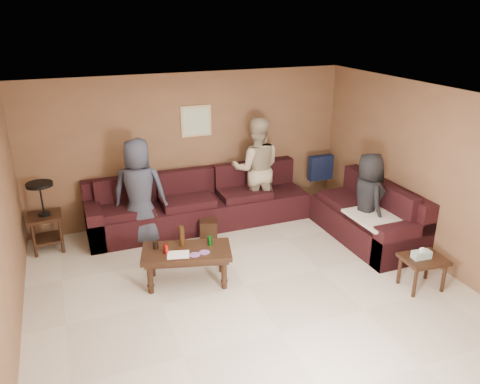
{
  "coord_description": "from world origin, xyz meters",
  "views": [
    {
      "loc": [
        -2.02,
        -4.95,
        3.44
      ],
      "look_at": [
        0.25,
        0.85,
        1.0
      ],
      "focal_mm": 35.0,
      "sensor_mm": 36.0,
      "label": 1
    }
  ],
  "objects_px": {
    "coffee_table": "(186,255)",
    "person_middle": "(256,169)",
    "waste_bin": "(208,230)",
    "end_table_left": "(44,215)",
    "person_left": "(140,192)",
    "side_table_right": "(423,261)",
    "sectional_sofa": "(257,212)",
    "person_right": "(367,201)"
  },
  "relations": [
    {
      "from": "coffee_table",
      "to": "person_middle",
      "type": "distance_m",
      "value": 2.42
    },
    {
      "from": "coffee_table",
      "to": "person_middle",
      "type": "height_order",
      "value": "person_middle"
    },
    {
      "from": "waste_bin",
      "to": "person_middle",
      "type": "distance_m",
      "value": 1.39
    },
    {
      "from": "end_table_left",
      "to": "person_left",
      "type": "xyz_separation_m",
      "value": [
        1.4,
        -0.24,
        0.27
      ]
    },
    {
      "from": "waste_bin",
      "to": "person_middle",
      "type": "xyz_separation_m",
      "value": [
        1.06,
        0.54,
        0.73
      ]
    },
    {
      "from": "person_left",
      "to": "side_table_right",
      "type": "bearing_deg",
      "value": 160.15
    },
    {
      "from": "sectional_sofa",
      "to": "waste_bin",
      "type": "relative_size",
      "value": 14.34
    },
    {
      "from": "person_left",
      "to": "person_right",
      "type": "height_order",
      "value": "person_left"
    },
    {
      "from": "coffee_table",
      "to": "person_left",
      "type": "height_order",
      "value": "person_left"
    },
    {
      "from": "person_middle",
      "to": "person_right",
      "type": "distance_m",
      "value": 1.98
    },
    {
      "from": "sectional_sofa",
      "to": "end_table_left",
      "type": "height_order",
      "value": "end_table_left"
    },
    {
      "from": "sectional_sofa",
      "to": "side_table_right",
      "type": "distance_m",
      "value": 2.72
    },
    {
      "from": "side_table_right",
      "to": "person_middle",
      "type": "bearing_deg",
      "value": 110.99
    },
    {
      "from": "side_table_right",
      "to": "person_middle",
      "type": "relative_size",
      "value": 0.33
    },
    {
      "from": "end_table_left",
      "to": "person_left",
      "type": "distance_m",
      "value": 1.44
    },
    {
      "from": "coffee_table",
      "to": "side_table_right",
      "type": "height_order",
      "value": "coffee_table"
    },
    {
      "from": "person_right",
      "to": "sectional_sofa",
      "type": "bearing_deg",
      "value": 58.43
    },
    {
      "from": "coffee_table",
      "to": "person_right",
      "type": "xyz_separation_m",
      "value": [
        2.84,
        0.04,
        0.33
      ]
    },
    {
      "from": "end_table_left",
      "to": "side_table_right",
      "type": "height_order",
      "value": "end_table_left"
    },
    {
      "from": "waste_bin",
      "to": "coffee_table",
      "type": "bearing_deg",
      "value": -120.6
    },
    {
      "from": "side_table_right",
      "to": "end_table_left",
      "type": "bearing_deg",
      "value": 147.28
    },
    {
      "from": "coffee_table",
      "to": "side_table_right",
      "type": "relative_size",
      "value": 2.15
    },
    {
      "from": "end_table_left",
      "to": "waste_bin",
      "type": "distance_m",
      "value": 2.48
    },
    {
      "from": "coffee_table",
      "to": "end_table_left",
      "type": "relative_size",
      "value": 1.18
    },
    {
      "from": "person_left",
      "to": "waste_bin",
      "type": "bearing_deg",
      "value": -177.92
    },
    {
      "from": "coffee_table",
      "to": "end_table_left",
      "type": "bearing_deg",
      "value": 136.04
    },
    {
      "from": "person_middle",
      "to": "person_right",
      "type": "xyz_separation_m",
      "value": [
        1.14,
        -1.61,
        -0.15
      ]
    },
    {
      "from": "sectional_sofa",
      "to": "coffee_table",
      "type": "relative_size",
      "value": 3.64
    },
    {
      "from": "waste_bin",
      "to": "person_middle",
      "type": "bearing_deg",
      "value": 27.3
    },
    {
      "from": "side_table_right",
      "to": "waste_bin",
      "type": "xyz_separation_m",
      "value": [
        -2.17,
        2.36,
        -0.23
      ]
    },
    {
      "from": "side_table_right",
      "to": "person_right",
      "type": "bearing_deg",
      "value": 88.94
    },
    {
      "from": "sectional_sofa",
      "to": "end_table_left",
      "type": "xyz_separation_m",
      "value": [
        -3.23,
        0.54,
        0.24
      ]
    },
    {
      "from": "end_table_left",
      "to": "person_middle",
      "type": "bearing_deg",
      "value": -0.33
    },
    {
      "from": "person_right",
      "to": "person_middle",
      "type": "bearing_deg",
      "value": 42.93
    },
    {
      "from": "sectional_sofa",
      "to": "coffee_table",
      "type": "distance_m",
      "value": 1.89
    },
    {
      "from": "coffee_table",
      "to": "person_left",
      "type": "bearing_deg",
      "value": 103.01
    },
    {
      "from": "sectional_sofa",
      "to": "person_middle",
      "type": "xyz_separation_m",
      "value": [
        0.2,
        0.52,
        0.56
      ]
    },
    {
      "from": "coffee_table",
      "to": "person_right",
      "type": "relative_size",
      "value": 0.86
    },
    {
      "from": "end_table_left",
      "to": "person_middle",
      "type": "relative_size",
      "value": 0.61
    },
    {
      "from": "person_left",
      "to": "person_right",
      "type": "bearing_deg",
      "value": 176.89
    },
    {
      "from": "person_left",
      "to": "sectional_sofa",
      "type": "bearing_deg",
      "value": -168.72
    },
    {
      "from": "person_middle",
      "to": "end_table_left",
      "type": "bearing_deg",
      "value": 17.39
    }
  ]
}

